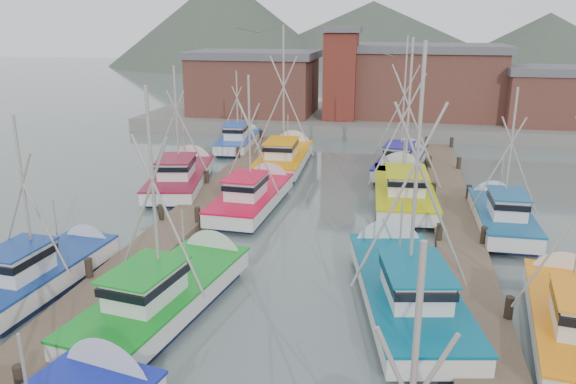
% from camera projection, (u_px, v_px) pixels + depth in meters
% --- Properties ---
extents(ground, '(260.00, 260.00, 0.00)m').
position_uv_depth(ground, '(294.00, 282.00, 23.06)').
color(ground, '#516160').
rests_on(ground, ground).
extents(dock_left, '(2.30, 46.00, 1.50)m').
position_uv_depth(dock_left, '(173.00, 231.00, 28.15)').
color(dock_left, '#4E3E30').
rests_on(dock_left, ground).
extents(dock_right, '(2.30, 46.00, 1.50)m').
position_uv_depth(dock_right, '(462.00, 253.00, 25.43)').
color(dock_right, '#4E3E30').
rests_on(dock_right, ground).
extents(quay, '(44.00, 16.00, 1.20)m').
position_uv_depth(quay, '(363.00, 119.00, 57.53)').
color(quay, gray).
rests_on(quay, ground).
extents(shed_left, '(12.72, 8.48, 6.20)m').
position_uv_depth(shed_left, '(254.00, 82.00, 56.69)').
color(shed_left, brown).
rests_on(shed_left, quay).
extents(shed_center, '(14.84, 9.54, 6.90)m').
position_uv_depth(shed_center, '(426.00, 80.00, 55.17)').
color(shed_center, brown).
rests_on(shed_center, quay).
extents(shed_right, '(8.48, 6.36, 5.20)m').
position_uv_depth(shed_right, '(552.00, 95.00, 50.48)').
color(shed_right, brown).
rests_on(shed_right, quay).
extents(lookout_tower, '(3.60, 3.60, 8.50)m').
position_uv_depth(lookout_tower, '(341.00, 73.00, 52.72)').
color(lookout_tower, maroon).
rests_on(lookout_tower, quay).
extents(distant_hills, '(175.00, 140.00, 42.00)m').
position_uv_depth(distant_hills, '(338.00, 63.00, 140.31)').
color(distant_hills, '#485547').
rests_on(distant_hills, ground).
extents(boat_4, '(4.19, 9.65, 9.14)m').
position_uv_depth(boat_4, '(172.00, 291.00, 20.88)').
color(boat_4, '#101836').
rests_on(boat_4, ground).
extents(boat_5, '(5.12, 10.63, 10.66)m').
position_uv_depth(boat_5, '(404.00, 285.00, 21.31)').
color(boat_5, '#101836').
rests_on(boat_5, ground).
extents(boat_6, '(3.17, 8.20, 7.70)m').
position_uv_depth(boat_6, '(47.00, 271.00, 22.50)').
color(boat_6, '#101836').
rests_on(boat_6, ground).
extents(boat_7, '(4.06, 9.04, 10.24)m').
position_uv_depth(boat_7, '(573.00, 316.00, 19.05)').
color(boat_7, '#101836').
rests_on(boat_7, ground).
extents(boat_8, '(3.39, 9.11, 8.32)m').
position_uv_depth(boat_8, '(255.00, 196.00, 32.19)').
color(boat_8, '#101836').
rests_on(boat_8, ground).
extents(boat_9, '(4.24, 10.61, 10.45)m').
position_uv_depth(boat_9, '(403.00, 189.00, 33.52)').
color(boat_9, '#101836').
rests_on(boat_9, ground).
extents(boat_10, '(4.82, 10.15, 8.61)m').
position_uv_depth(boat_10, '(182.00, 175.00, 36.36)').
color(boat_10, '#101836').
rests_on(boat_10, ground).
extents(boat_11, '(3.23, 8.20, 7.93)m').
position_uv_depth(boat_11, '(500.00, 215.00, 29.06)').
color(boat_11, '#101836').
rests_on(boat_11, ground).
extents(boat_12, '(4.37, 10.06, 10.94)m').
position_uv_depth(boat_12, '(285.00, 157.00, 41.37)').
color(boat_12, '#101836').
rests_on(boat_12, ground).
extents(boat_13, '(3.97, 9.08, 10.13)m').
position_uv_depth(boat_13, '(402.00, 162.00, 39.90)').
color(boat_13, '#101836').
rests_on(boat_13, ground).
extents(boat_14, '(3.15, 8.39, 7.07)m').
position_uv_depth(boat_14, '(240.00, 140.00, 47.15)').
color(boat_14, '#101836').
rests_on(boat_14, ground).
extents(gull_near, '(1.52, 0.66, 0.24)m').
position_uv_depth(gull_near, '(258.00, 31.00, 20.29)').
color(gull_near, gray).
rests_on(gull_near, ground).
extents(gull_far, '(1.54, 0.66, 0.24)m').
position_uv_depth(gull_far, '(396.00, 55.00, 22.24)').
color(gull_far, gray).
rests_on(gull_far, ground).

